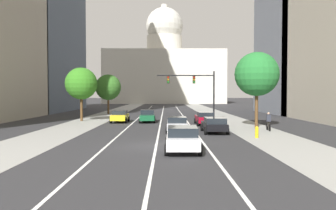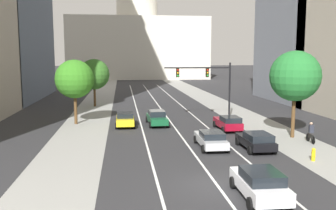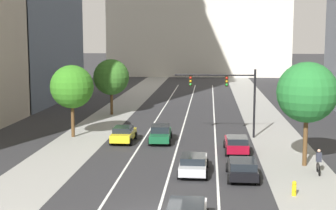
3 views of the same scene
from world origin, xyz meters
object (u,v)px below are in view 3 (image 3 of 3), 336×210
at_px(street_tree_mid_left, 111,77).
at_px(street_tree_far_right, 307,92).
at_px(car_green, 160,133).
at_px(street_tree_near_left, 72,87).
at_px(traffic_signal_mast, 229,89).
at_px(car_black, 242,168).
at_px(car_crimson, 236,143).
at_px(car_silver, 193,163).
at_px(capitol_building, 199,26).
at_px(cyclist, 319,162).
at_px(fire_hydrant, 294,188).
at_px(car_yellow, 123,134).

distance_m(street_tree_mid_left, street_tree_far_right, 29.06).
height_order(car_green, street_tree_near_left, street_tree_near_left).
bearing_deg(street_tree_near_left, street_tree_far_right, -24.37).
bearing_deg(traffic_signal_mast, car_black, -88.17).
distance_m(car_black, street_tree_mid_left, 29.83).
bearing_deg(car_crimson, street_tree_near_left, 69.92).
distance_m(car_silver, street_tree_mid_left, 27.55).
bearing_deg(capitol_building, street_tree_mid_left, -97.33).
height_order(street_tree_near_left, street_tree_far_right, street_tree_far_right).
xyz_separation_m(capitol_building, street_tree_mid_left, (-8.95, -69.59, -7.15)).
bearing_deg(cyclist, fire_hydrant, 158.62).
bearing_deg(fire_hydrant, car_green, 122.82).
bearing_deg(cyclist, car_silver, 98.97).
distance_m(car_green, traffic_signal_mast, 7.58).
distance_m(street_tree_mid_left, street_tree_near_left, 13.55).
bearing_deg(car_black, street_tree_near_left, 49.50).
relative_size(capitol_building, car_crimson, 9.48).
relative_size(cyclist, street_tree_near_left, 0.26).
height_order(car_black, cyclist, cyclist).
relative_size(car_yellow, car_black, 0.97).
bearing_deg(street_tree_mid_left, car_silver, -67.21).
xyz_separation_m(car_crimson, cyclist, (5.25, -5.84, 0.09)).
relative_size(capitol_building, car_yellow, 10.10).
xyz_separation_m(traffic_signal_mast, street_tree_mid_left, (-13.38, 12.45, -0.02)).
height_order(capitol_building, street_tree_far_right, capitol_building).
bearing_deg(car_yellow, capitol_building, -3.07).
bearing_deg(car_black, street_tree_far_right, -51.09).
height_order(traffic_signal_mast, street_tree_near_left, street_tree_near_left).
bearing_deg(capitol_building, street_tree_far_right, -84.05).
bearing_deg(street_tree_far_right, capitol_building, 95.95).
bearing_deg(traffic_signal_mast, street_tree_near_left, -175.80).
height_order(car_green, car_black, car_green).
distance_m(fire_hydrant, street_tree_near_left, 24.18).
relative_size(car_silver, car_black, 1.08).
height_order(car_silver, car_black, car_black).
distance_m(fire_hydrant, street_tree_far_right, 8.85).
height_order(capitol_building, car_yellow, capitol_building).
xyz_separation_m(car_crimson, fire_hydrant, (2.81, -10.80, -0.29)).
bearing_deg(car_silver, car_green, 18.52).
xyz_separation_m(car_yellow, cyclist, (14.99, -9.05, 0.10)).
height_order(car_crimson, street_tree_far_right, street_tree_far_right).
relative_size(car_crimson, street_tree_near_left, 0.66).
bearing_deg(street_tree_far_right, car_green, 146.93).
relative_size(capitol_building, fire_hydrant, 45.91).
distance_m(cyclist, street_tree_near_left, 23.23).
xyz_separation_m(traffic_signal_mast, street_tree_far_right, (5.16, -9.91, 0.84)).
height_order(traffic_signal_mast, street_tree_far_right, street_tree_far_right).
bearing_deg(car_crimson, street_tree_mid_left, 35.67).
distance_m(cyclist, street_tree_far_right, 5.02).
height_order(cyclist, street_tree_far_right, street_tree_far_right).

